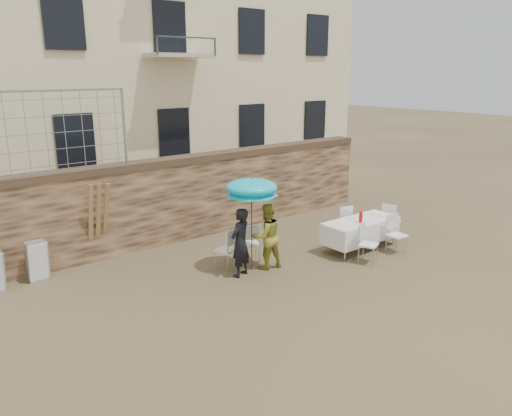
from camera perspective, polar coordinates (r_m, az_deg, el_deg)
ground at (r=10.04m, az=6.15°, el=-10.76°), size 80.00×80.00×0.00m
stone_wall at (r=13.45m, az=-8.80°, el=0.98°), size 13.00×0.50×2.20m
chain_link_fence at (r=11.92m, az=-21.91°, el=7.99°), size 3.20×0.06×1.80m
man_suit at (r=10.96m, az=-1.82°, el=-3.97°), size 0.66×0.54×1.56m
woman_dress at (r=11.40m, az=1.21°, el=-3.24°), size 0.83×0.70×1.53m
umbrella at (r=10.96m, az=-0.50°, el=2.04°), size 1.20×1.20×1.99m
couple_chair_left at (r=11.48m, az=-3.45°, el=-4.65°), size 0.60×0.60×0.96m
couple_chair_right at (r=11.87m, az=-0.69°, el=-3.93°), size 0.63×0.63×0.96m
banquet_table at (r=12.89m, az=11.90°, el=-1.51°), size 2.10×0.85×0.78m
soda_bottle at (r=12.60m, az=11.88°, el=-1.08°), size 0.09×0.09×0.26m
table_chair_front_left at (r=12.08m, az=12.73°, el=-3.98°), size 0.63×0.63×0.96m
table_chair_front_right at (r=12.92m, az=15.81°, el=-2.91°), size 0.51×0.51×0.96m
table_chair_back at (r=13.61m, az=9.80°, el=-1.60°), size 0.59×0.59×0.96m
table_chair_side at (r=14.09m, az=15.19°, el=-1.33°), size 0.57×0.57×0.96m
chair_stack_right at (r=11.91m, az=-23.88°, el=-5.35°), size 0.46×0.40×0.92m
wood_planks at (r=12.26m, az=-17.06°, el=-1.45°), size 0.70×0.20×2.00m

